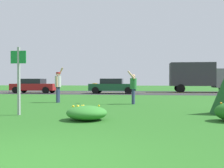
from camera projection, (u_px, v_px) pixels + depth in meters
The scene contains 11 objects.
ground_plane at pixel (117, 101), 15.46m from camera, with size 120.00×120.00×0.00m, color #26601E.
highway_strip at pixel (130, 93), 27.27m from camera, with size 120.00×9.17×0.01m, color #2D2D30.
highway_center_stripe at pixel (130, 93), 27.27m from camera, with size 120.00×0.16×0.00m, color yellow.
daylily_clump_mid_center at pixel (87, 113), 7.95m from camera, with size 1.24×1.19×0.47m.
sign_post_near_path at pixel (19, 74), 9.11m from camera, with size 0.56×0.10×2.37m.
person_thrower_red_cap_gray_shirt at pixel (58, 84), 14.56m from camera, with size 0.43×0.50×1.98m.
person_catcher_green_shirt at pixel (133, 86), 13.55m from camera, with size 0.47×0.50×1.73m.
frisbee_orange at pixel (95, 84), 14.05m from camera, with size 0.27×0.27×0.04m.
car_red_center_left at pixel (34, 86), 26.48m from camera, with size 4.50×2.00×1.45m.
car_dark_green_center_right at pixel (113, 86), 25.42m from camera, with size 4.50×2.00×1.45m.
box_truck_gray at pixel (200, 76), 28.31m from camera, with size 6.70×2.46×3.20m.
Camera 1 is at (1.76, -3.43, 1.17)m, focal length 41.98 mm.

